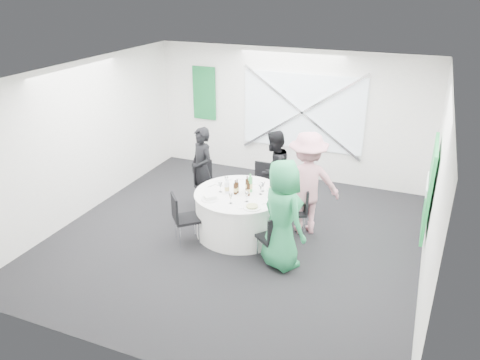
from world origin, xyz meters
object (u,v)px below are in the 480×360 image
at_px(chair_back, 262,181).
at_px(clear_water_bottle, 227,187).
at_px(chair_back_right, 300,207).
at_px(chair_front_right, 274,236).
at_px(chair_back_left, 206,181).
at_px(person_man_back_left, 202,169).
at_px(person_woman_pink, 307,183).
at_px(person_woman_green, 282,215).
at_px(banquet_table, 240,213).
at_px(chair_front_left, 182,215).
at_px(person_man_back, 274,170).
at_px(green_water_bottle, 250,185).

bearing_deg(chair_back, clear_water_bottle, -99.32).
bearing_deg(chair_back, chair_back_right, -39.73).
xyz_separation_m(chair_back, chair_front_right, (0.85, -1.83, -0.02)).
height_order(chair_back_left, person_man_back_left, person_man_back_left).
xyz_separation_m(chair_front_right, clear_water_bottle, (-1.04, 0.59, 0.39)).
relative_size(person_woman_pink, person_woman_green, 1.04).
bearing_deg(chair_back_left, person_woman_pink, -60.68).
bearing_deg(banquet_table, chair_back_right, 20.96).
distance_m(chair_back, clear_water_bottle, 1.31).
bearing_deg(person_man_back_left, chair_back, 57.75).
bearing_deg(person_woman_green, chair_front_right, 32.15).
distance_m(chair_back_left, chair_front_left, 1.39).
height_order(person_man_back_left, clear_water_bottle, person_man_back_left).
distance_m(person_woman_green, clear_water_bottle, 1.31).
bearing_deg(person_man_back, chair_front_right, 28.89).
xyz_separation_m(person_man_back_left, green_water_bottle, (1.19, -0.54, 0.09)).
xyz_separation_m(chair_back_left, person_woman_green, (1.95, -1.37, 0.34)).
height_order(chair_front_right, person_woman_green, person_woman_green).
xyz_separation_m(banquet_table, green_water_bottle, (0.14, 0.12, 0.51)).
height_order(chair_back, green_water_bottle, green_water_bottle).
xyz_separation_m(chair_front_right, person_man_back_left, (-1.88, 1.33, 0.32)).
bearing_deg(green_water_bottle, chair_back_left, 153.01).
distance_m(chair_front_right, person_woman_green, 0.41).
relative_size(chair_back_left, person_man_back_left, 0.56).
height_order(chair_front_right, person_man_back, person_man_back).
xyz_separation_m(chair_back, chair_back_left, (-0.98, -0.46, 0.02)).
bearing_deg(clear_water_bottle, person_man_back, 71.87).
relative_size(chair_back, chair_back_left, 0.96).
relative_size(chair_front_left, green_water_bottle, 2.71).
relative_size(chair_back_right, chair_front_left, 0.97).
xyz_separation_m(chair_back, person_woman_pink, (1.03, -0.66, 0.41)).
bearing_deg(clear_water_bottle, person_woman_pink, 25.33).
bearing_deg(clear_water_bottle, chair_back_right, 21.39).
relative_size(chair_front_left, person_woman_pink, 0.49).
bearing_deg(chair_back_left, person_man_back_left, 157.64).
height_order(chair_back_left, person_woman_green, person_woman_green).
relative_size(chair_back_right, chair_front_right, 1.03).
bearing_deg(clear_water_bottle, chair_front_left, -133.52).
xyz_separation_m(chair_back, chair_front_left, (-0.75, -1.83, 0.01)).
distance_m(person_man_back, green_water_bottle, 1.07).
bearing_deg(green_water_bottle, chair_back_right, 17.06).
bearing_deg(person_woman_pink, chair_back_right, 36.23).
height_order(person_woman_pink, person_woman_green, person_woman_pink).
xyz_separation_m(chair_back_right, person_woman_pink, (0.07, 0.13, 0.41)).
height_order(chair_back, person_man_back_left, person_man_back_left).
bearing_deg(chair_back_right, person_man_back, -158.27).
height_order(chair_front_left, person_man_back_left, person_man_back_left).
bearing_deg(person_man_back_left, chair_back_left, 64.70).
distance_m(chair_back_right, person_man_back, 1.13).
bearing_deg(chair_back_right, person_woman_green, -20.55).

